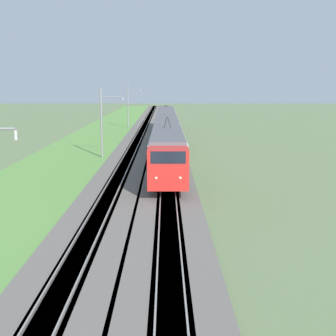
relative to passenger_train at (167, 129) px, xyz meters
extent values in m
cube|color=#605B56|center=(-3.13, 4.22, -2.25)|extent=(240.00, 4.40, 0.30)
cube|color=#605B56|center=(-3.13, 0.00, -2.25)|extent=(240.00, 4.40, 0.30)
cube|color=#4C4238|center=(-3.13, 4.22, -2.25)|extent=(240.00, 1.57, 0.30)
cube|color=gray|center=(-3.13, 4.75, -2.03)|extent=(240.00, 0.07, 0.15)
cube|color=gray|center=(-3.13, 3.68, -2.03)|extent=(240.00, 0.07, 0.15)
cube|color=#4C4238|center=(-3.13, 0.00, -2.25)|extent=(240.00, 1.57, 0.30)
cube|color=gray|center=(-3.13, 0.53, -2.03)|extent=(240.00, 0.07, 0.15)
cube|color=gray|center=(-3.13, -0.53, -2.03)|extent=(240.00, 0.07, 0.15)
cube|color=#5B8E42|center=(-3.13, 9.48, -2.34)|extent=(240.00, 12.55, 0.12)
cube|color=red|center=(-28.85, 0.00, -0.01)|extent=(2.53, 2.83, 2.78)
cube|color=black|center=(-29.23, 0.00, 0.92)|extent=(1.82, 2.36, 0.83)
sphere|color=#F2EAC6|center=(-30.06, 0.81, -0.47)|extent=(0.20, 0.20, 0.20)
sphere|color=#F2EAC6|center=(-30.06, -0.81, -0.47)|extent=(0.20, 0.20, 0.20)
cube|color=#2D2D33|center=(-19.11, 0.00, -1.01)|extent=(16.94, 2.95, 0.78)
cube|color=silver|center=(-19.11, 0.00, 0.38)|extent=(16.94, 2.95, 2.00)
cube|color=black|center=(-19.11, 0.00, 0.54)|extent=(15.58, 2.97, 0.84)
cube|color=#515156|center=(-19.11, 0.00, 1.50)|extent=(16.94, 2.71, 0.25)
cube|color=black|center=(-19.11, 0.00, -1.68)|extent=(16.09, 2.51, 0.55)
cylinder|color=black|center=(-25.78, 0.53, -1.52)|extent=(0.86, 0.12, 0.86)
cylinder|color=black|center=(-25.78, -0.53, -1.52)|extent=(0.86, 0.12, 0.86)
cube|color=#2D2D33|center=(-0.31, 0.00, -1.01)|extent=(19.47, 2.95, 0.78)
cube|color=silver|center=(-0.31, 0.00, 0.38)|extent=(19.47, 2.95, 2.00)
cube|color=black|center=(-0.31, 0.00, 0.54)|extent=(17.91, 2.97, 0.84)
cube|color=#515156|center=(-0.31, 0.00, 1.50)|extent=(19.47, 2.71, 0.25)
cube|color=black|center=(-0.31, 0.00, -1.68)|extent=(18.49, 2.51, 0.55)
cube|color=#2D2D33|center=(19.76, 0.00, -1.01)|extent=(19.47, 2.95, 0.78)
cube|color=silver|center=(19.76, 0.00, 0.38)|extent=(19.47, 2.95, 2.00)
cube|color=black|center=(19.76, 0.00, 0.54)|extent=(17.91, 2.97, 0.84)
cube|color=#515156|center=(19.76, 0.00, 1.50)|extent=(19.47, 2.71, 0.25)
cube|color=black|center=(19.76, 0.00, -1.68)|extent=(18.49, 2.51, 0.55)
cylinder|color=black|center=(-16.57, 0.18, 2.18)|extent=(0.06, 0.33, 1.08)
cylinder|color=black|center=(-16.57, -0.17, 2.18)|extent=(0.06, 0.33, 1.08)
cube|color=black|center=(-25.78, 0.00, -2.40)|extent=(0.10, 0.10, 0.00)
cylinder|color=#B2ADA8|center=(-46.40, 4.83, 4.15)|extent=(0.10, 0.10, 0.30)
cylinder|color=slate|center=(-9.35, 7.23, 1.44)|extent=(0.22, 0.22, 7.69)
cylinder|color=slate|center=(-9.35, 6.03, 4.39)|extent=(0.08, 2.40, 0.08)
cylinder|color=#B2ADA8|center=(-9.35, 4.83, 4.19)|extent=(0.10, 0.10, 0.30)
cylinder|color=slate|center=(27.71, 7.23, 1.68)|extent=(0.22, 0.22, 8.16)
cylinder|color=slate|center=(27.71, 6.03, 4.86)|extent=(0.08, 2.40, 0.08)
cylinder|color=#B2ADA8|center=(27.71, 4.83, 4.66)|extent=(0.10, 0.10, 0.30)
camera|label=1|loc=(-60.85, 0.18, 5.69)|focal=50.00mm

